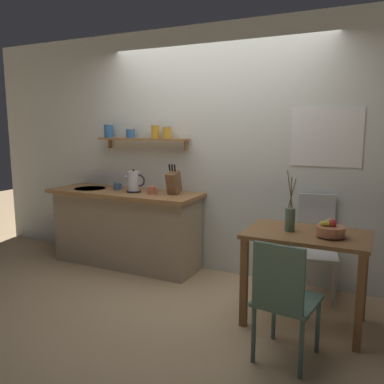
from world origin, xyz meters
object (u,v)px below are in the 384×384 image
at_px(dining_table, 306,250).
at_px(knife_block, 174,182).
at_px(dining_chair_near, 284,296).
at_px(electric_kettle, 134,182).
at_px(coffee_mug_spare, 152,190).
at_px(coffee_mug_by_sink, 117,186).
at_px(dining_chair_far, 316,242).
at_px(fruit_bowl, 330,230).
at_px(twig_vase, 290,219).

relative_size(dining_table, knife_block, 2.91).
bearing_deg(dining_table, dining_chair_near, -92.23).
height_order(electric_kettle, knife_block, knife_block).
bearing_deg(coffee_mug_spare, dining_chair_near, -33.07).
height_order(knife_block, coffee_mug_by_sink, knife_block).
height_order(dining_chair_far, fruit_bowl, dining_chair_far).
height_order(dining_chair_far, twig_vase, twig_vase).
distance_m(twig_vase, knife_block, 1.51).
relative_size(electric_kettle, coffee_mug_by_sink, 2.14).
bearing_deg(dining_chair_far, dining_chair_near, -90.10).
relative_size(dining_table, dining_chair_near, 1.10).
xyz_separation_m(dining_table, coffee_mug_spare, (-1.76, 0.48, 0.30)).
distance_m(dining_chair_far, coffee_mug_by_sink, 2.29).
relative_size(dining_chair_near, fruit_bowl, 4.02).
xyz_separation_m(electric_kettle, coffee_mug_by_sink, (-0.27, 0.05, -0.07)).
bearing_deg(dining_chair_far, twig_vase, -100.31).
height_order(dining_table, fruit_bowl, fruit_bowl).
relative_size(dining_table, dining_chair_far, 1.00).
bearing_deg(dining_chair_near, coffee_mug_spare, 146.93).
relative_size(fruit_bowl, coffee_mug_by_sink, 1.81).
height_order(fruit_bowl, coffee_mug_by_sink, coffee_mug_by_sink).
relative_size(dining_chair_far, electric_kettle, 3.76).
bearing_deg(dining_table, coffee_mug_by_sink, 166.58).
height_order(dining_table, electric_kettle, electric_kettle).
xyz_separation_m(dining_chair_near, electric_kettle, (-1.99, 1.15, 0.52)).
bearing_deg(electric_kettle, fruit_bowl, -14.02).
height_order(dining_table, coffee_mug_spare, coffee_mug_spare).
relative_size(dining_chair_far, fruit_bowl, 4.45).
distance_m(dining_table, knife_block, 1.68).
bearing_deg(coffee_mug_spare, fruit_bowl, -15.33).
height_order(dining_table, coffee_mug_by_sink, coffee_mug_by_sink).
relative_size(coffee_mug_by_sink, coffee_mug_spare, 0.97).
bearing_deg(electric_kettle, knife_block, 7.87).
height_order(dining_chair_far, coffee_mug_spare, dining_chair_far).
bearing_deg(twig_vase, coffee_mug_by_sink, 165.62).
height_order(dining_chair_near, knife_block, knife_block).
height_order(fruit_bowl, coffee_mug_spare, coffee_mug_spare).
distance_m(dining_chair_far, electric_kettle, 2.05).
distance_m(dining_table, dining_chair_far, 0.66).
bearing_deg(dining_table, twig_vase, -178.24).
distance_m(fruit_bowl, coffee_mug_spare, 2.02).
relative_size(dining_chair_near, twig_vase, 1.77).
bearing_deg(knife_block, coffee_mug_by_sink, -178.60).
bearing_deg(electric_kettle, coffee_mug_by_sink, 169.87).
relative_size(knife_block, coffee_mug_by_sink, 2.75).
distance_m(dining_chair_far, fruit_bowl, 0.79).
distance_m(fruit_bowl, electric_kettle, 2.27).
distance_m(dining_chair_near, coffee_mug_spare, 2.12).
bearing_deg(fruit_bowl, dining_chair_near, -109.11).
height_order(twig_vase, coffee_mug_spare, twig_vase).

